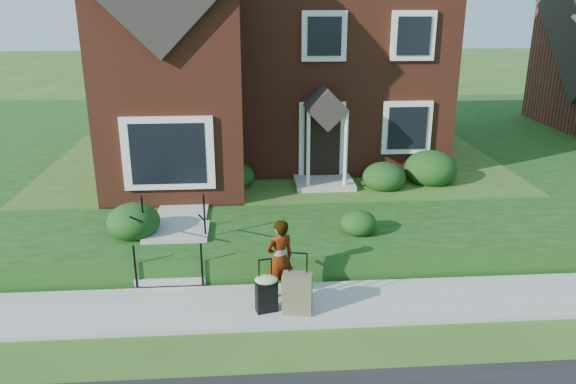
{
  "coord_description": "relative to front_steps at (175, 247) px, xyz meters",
  "views": [
    {
      "loc": [
        -0.88,
        -9.3,
        5.47
      ],
      "look_at": [
        -0.05,
        2.0,
        1.61
      ],
      "focal_mm": 35.0,
      "sensor_mm": 36.0,
      "label": 1
    }
  ],
  "objects": [
    {
      "name": "foundation_shrubs",
      "position": [
        2.98,
        2.85,
        0.56
      ],
      "size": [
        9.85,
        4.59,
        1.03
      ],
      "color": "#143710",
      "rests_on": "terrace"
    },
    {
      "name": "suitcase_olive",
      "position": [
        2.45,
        -2.17,
        -0.01
      ],
      "size": [
        0.58,
        0.4,
        1.16
      ],
      "rotation": [
        0.0,
        0.0,
        -0.2
      ],
      "color": "brown",
      "rests_on": "sidewalk"
    },
    {
      "name": "sidewalk",
      "position": [
        2.5,
        -1.84,
        -0.43
      ],
      "size": [
        60.0,
        1.6,
        0.08
      ],
      "primitive_type": "cube",
      "color": "#9E9B93",
      "rests_on": "ground"
    },
    {
      "name": "main_house",
      "position": [
        2.29,
        7.76,
        4.79
      ],
      "size": [
        10.4,
        10.2,
        9.4
      ],
      "color": "maroon",
      "rests_on": "terrace"
    },
    {
      "name": "suitcase_black",
      "position": [
        1.89,
        -2.09,
        0.0
      ],
      "size": [
        0.5,
        0.44,
        1.02
      ],
      "rotation": [
        0.0,
        0.0,
        0.26
      ],
      "color": "black",
      "rests_on": "sidewalk"
    },
    {
      "name": "front_steps",
      "position": [
        0.0,
        0.0,
        0.0
      ],
      "size": [
        1.4,
        2.02,
        1.5
      ],
      "color": "#9E9B93",
      "rests_on": "ground"
    },
    {
      "name": "walkway",
      "position": [
        0.0,
        3.16,
        0.16
      ],
      "size": [
        1.2,
        6.0,
        0.06
      ],
      "primitive_type": "cube",
      "color": "#9E9B93",
      "rests_on": "terrace"
    },
    {
      "name": "terrace",
      "position": [
        6.5,
        9.06,
        -0.17
      ],
      "size": [
        44.0,
        20.0,
        0.6
      ],
      "primitive_type": "cube",
      "color": "#123C10",
      "rests_on": "ground"
    },
    {
      "name": "ground",
      "position": [
        2.5,
        -1.84,
        -0.47
      ],
      "size": [
        120.0,
        120.0,
        0.0
      ],
      "primitive_type": "plane",
      "color": "#2D5119",
      "rests_on": "ground"
    },
    {
      "name": "woman",
      "position": [
        2.17,
        -1.52,
        0.38
      ],
      "size": [
        0.67,
        0.57,
        1.56
      ],
      "primitive_type": "imported",
      "rotation": [
        0.0,
        0.0,
        3.57
      ],
      "color": "#999999",
      "rests_on": "sidewalk"
    }
  ]
}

